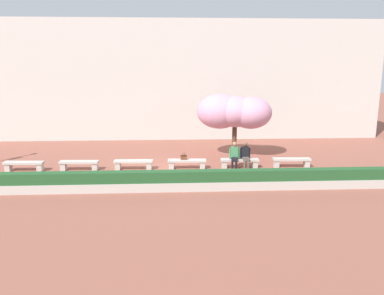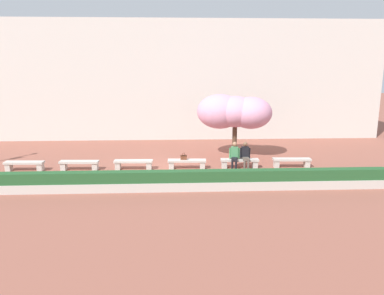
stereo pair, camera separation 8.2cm
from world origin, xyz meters
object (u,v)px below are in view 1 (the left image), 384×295
stone_bench_center (133,163)px  handbag (184,157)px  cherry_tree_main (234,112)px  stone_bench_near_east (187,163)px  person_seated_left (234,154)px  person_seated_right (245,154)px  stone_bench_west_end (24,165)px  stone_bench_east_end (240,162)px  stone_bench_near_west (79,164)px  stone_bench_far_east (292,161)px

stone_bench_center → handbag: bearing=-0.1°
cherry_tree_main → stone_bench_near_east: bearing=-139.2°
person_seated_left → person_seated_right: same height
stone_bench_west_end → person_seated_right: size_ratio=1.43×
stone_bench_west_end → stone_bench_east_end: 10.24m
stone_bench_center → stone_bench_east_end: size_ratio=1.00×
stone_bench_east_end → cherry_tree_main: size_ratio=0.47×
stone_bench_center → cherry_tree_main: (5.16, 2.24, 2.16)m
stone_bench_west_end → stone_bench_center: (5.12, -0.00, 0.00)m
stone_bench_west_end → stone_bench_near_east: bearing=0.0°
cherry_tree_main → handbag: bearing=-140.8°
person_seated_right → cherry_tree_main: size_ratio=0.33×
stone_bench_near_west → stone_bench_east_end: 7.68m
handbag → cherry_tree_main: (2.76, 2.25, 1.88)m
stone_bench_center → stone_bench_near_east: (2.56, 0.00, 0.00)m
person_seated_right → stone_bench_east_end: bearing=168.4°
stone_bench_east_end → stone_bench_far_east: 2.56m
handbag → stone_bench_east_end: bearing=0.1°
stone_bench_near_east → cherry_tree_main: cherry_tree_main is taller
stone_bench_center → person_seated_left: (4.85, -0.05, 0.39)m
stone_bench_near_east → person_seated_right: size_ratio=1.43×
person_seated_left → handbag: person_seated_left is taller
stone_bench_far_east → person_seated_left: (-2.83, -0.05, 0.39)m
stone_bench_west_end → cherry_tree_main: 10.74m
handbag → stone_bench_center: bearing=179.9°
stone_bench_far_east → person_seated_right: bearing=-178.7°
stone_bench_near_east → stone_bench_east_end: (2.56, -0.00, 0.00)m
stone_bench_far_east → cherry_tree_main: (-2.52, 2.24, 2.16)m
stone_bench_center → stone_bench_east_end: same height
stone_bench_center → person_seated_right: person_seated_right is taller
handbag → person_seated_left: bearing=-1.1°
stone_bench_far_east → person_seated_right: (-2.30, -0.05, 0.39)m
stone_bench_near_west → person_seated_left: (7.41, -0.05, 0.39)m
stone_bench_near_east → stone_bench_east_end: bearing=-0.0°
stone_bench_near_west → stone_bench_far_east: size_ratio=1.00×
stone_bench_east_end → stone_bench_far_east: (2.56, 0.00, 0.00)m
stone_bench_center → stone_bench_east_end: 5.12m
person_seated_left → stone_bench_center: bearing=179.4°
person_seated_left → stone_bench_near_east: bearing=178.7°
stone_bench_east_end → stone_bench_near_east: bearing=180.0°
stone_bench_far_east → person_seated_right: size_ratio=1.43×
cherry_tree_main → person_seated_right: bearing=-84.6°
stone_bench_east_end → handbag: handbag is taller
stone_bench_far_east → handbag: 5.28m
stone_bench_near_west → stone_bench_far_east: same height
stone_bench_east_end → cherry_tree_main: cherry_tree_main is taller
handbag → cherry_tree_main: size_ratio=0.09×
person_seated_left → person_seated_right: size_ratio=1.00×
cherry_tree_main → stone_bench_far_east: bearing=-41.7°
stone_bench_east_end → stone_bench_far_east: size_ratio=1.00×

